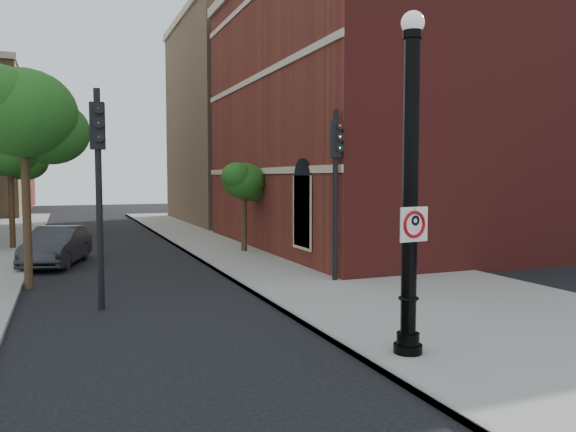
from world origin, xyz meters
name	(u,v)px	position (x,y,z in m)	size (l,w,h in m)	color
ground	(244,367)	(0.00, 0.00, 0.00)	(120.00, 120.00, 0.00)	black
sidewalk_right	(317,262)	(6.00, 10.00, 0.06)	(8.00, 60.00, 0.12)	gray
curb_edge	(215,268)	(2.05, 10.00, 0.07)	(0.10, 60.00, 0.14)	gray
brick_wall_building	(466,117)	(16.00, 14.00, 6.26)	(22.30, 16.30, 12.50)	maroon
bg_building_tan_b	(327,128)	(16.00, 30.00, 7.00)	(22.00, 14.00, 14.00)	#91714F
lamppost	(410,202)	(2.84, -0.70, 2.81)	(0.51, 0.51, 6.09)	black
no_parking_sign	(414,224)	(2.82, -0.86, 2.44)	(0.60, 0.12, 0.61)	white
parked_car	(57,246)	(-3.09, 13.11, 0.71)	(1.50, 4.31, 1.42)	#29292E
traffic_signal_left	(98,162)	(-2.00, 5.24, 3.61)	(0.38, 0.46, 5.36)	black
traffic_signal_right	(336,167)	(4.81, 6.12, 3.54)	(0.41, 0.46, 5.25)	black
utility_pole	(335,201)	(4.80, 6.12, 2.54)	(0.10, 0.10, 5.08)	#999999
street_tree_a	(25,116)	(-3.76, 8.79, 5.00)	(3.51, 3.17, 6.32)	#342114
street_tree_b	(11,153)	(-4.92, 18.45, 4.28)	(3.01, 2.72, 5.43)	#342114
street_tree_c	(244,182)	(4.29, 13.66, 3.02)	(2.14, 1.93, 3.85)	#342114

